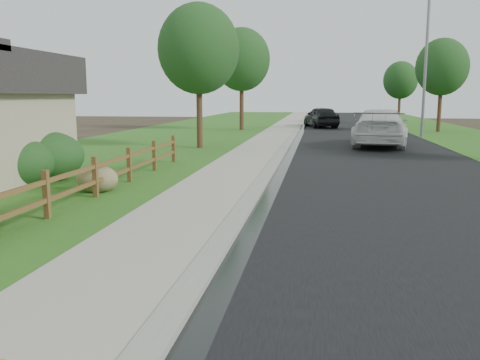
% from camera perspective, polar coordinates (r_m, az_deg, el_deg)
% --- Properties ---
extents(ground, '(120.00, 120.00, 0.00)m').
position_cam_1_polar(ground, '(5.69, -14.42, -18.47)').
color(ground, '#31281B').
extents(road, '(8.00, 90.00, 0.02)m').
position_cam_1_polar(road, '(39.77, 12.48, 5.39)').
color(road, black).
rests_on(road, ground).
extents(curb, '(0.40, 90.00, 0.12)m').
position_cam_1_polar(curb, '(39.72, 6.40, 5.62)').
color(curb, gray).
rests_on(curb, ground).
extents(wet_gutter, '(0.50, 90.00, 0.00)m').
position_cam_1_polar(wet_gutter, '(39.71, 6.91, 5.55)').
color(wet_gutter, black).
rests_on(wet_gutter, road).
extents(sidewalk, '(2.20, 90.00, 0.10)m').
position_cam_1_polar(sidewalk, '(39.79, 4.52, 5.64)').
color(sidewalk, '#A7A191').
rests_on(sidewalk, ground).
extents(grass_strip, '(1.60, 90.00, 0.06)m').
position_cam_1_polar(grass_strip, '(39.98, 1.79, 5.65)').
color(grass_strip, '#255117').
rests_on(grass_strip, ground).
extents(lawn_near, '(9.00, 90.00, 0.04)m').
position_cam_1_polar(lawn_near, '(40.94, -5.48, 5.69)').
color(lawn_near, '#255117').
rests_on(lawn_near, ground).
extents(verge_far, '(6.00, 90.00, 0.04)m').
position_cam_1_polar(verge_far, '(40.79, 22.24, 5.02)').
color(verge_far, '#255117').
rests_on(verge_far, ground).
extents(ranch_fence, '(0.12, 16.92, 1.10)m').
position_cam_1_polar(ranch_fence, '(12.54, -18.23, -0.33)').
color(ranch_fence, '#4C2C19').
rests_on(ranch_fence, ground).
extents(white_suv, '(3.64, 7.01, 1.94)m').
position_cam_1_polar(white_suv, '(28.04, 15.49, 5.69)').
color(white_suv, silver).
rests_on(white_suv, road).
extents(dark_car_mid, '(3.35, 5.54, 1.76)m').
position_cam_1_polar(dark_car_mid, '(44.07, 9.10, 7.02)').
color(dark_car_mid, black).
rests_on(dark_car_mid, road).
extents(dark_car_far, '(2.73, 4.28, 1.33)m').
position_cam_1_polar(dark_car_far, '(44.29, 9.07, 6.75)').
color(dark_car_far, black).
rests_on(dark_car_far, road).
extents(streetlight, '(2.11, 0.70, 9.23)m').
position_cam_1_polar(streetlight, '(35.12, 19.91, 13.08)').
color(streetlight, slate).
rests_on(streetlight, ground).
extents(boulder, '(1.43, 1.28, 0.78)m').
position_cam_1_polar(boulder, '(14.44, -15.75, 0.10)').
color(boulder, olive).
rests_on(boulder, ground).
extents(shrub_c, '(2.33, 2.33, 1.45)m').
position_cam_1_polar(shrub_c, '(16.05, -23.58, 1.78)').
color(shrub_c, '#16401B').
rests_on(shrub_c, ground).
extents(shrub_d, '(2.57, 2.57, 1.57)m').
position_cam_1_polar(shrub_d, '(16.91, -20.92, 2.50)').
color(shrub_d, '#16401B').
rests_on(shrub_d, ground).
extents(tree_near_left, '(4.05, 4.05, 7.17)m').
position_cam_1_polar(tree_near_left, '(25.99, -4.66, 14.44)').
color(tree_near_left, '#3D2319').
rests_on(tree_near_left, ground).
extents(tree_mid_left, '(4.37, 4.37, 7.81)m').
position_cam_1_polar(tree_mid_left, '(39.93, 0.18, 13.35)').
color(tree_mid_left, '#3D2319').
rests_on(tree_mid_left, ground).
extents(tree_mid_right, '(3.75, 3.75, 6.80)m').
position_cam_1_polar(tree_mid_right, '(40.46, 21.74, 11.69)').
color(tree_mid_right, '#3D2319').
rests_on(tree_mid_right, ground).
extents(tree_far_right, '(3.19, 3.19, 5.88)m').
position_cam_1_polar(tree_far_right, '(50.80, 17.58, 10.63)').
color(tree_far_right, '#3D2319').
rests_on(tree_far_right, ground).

